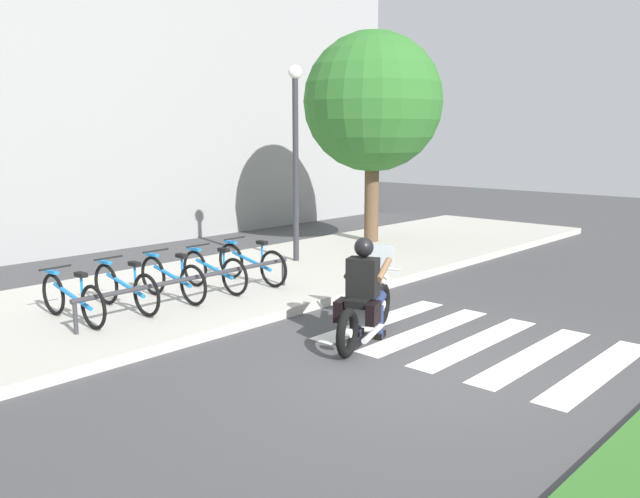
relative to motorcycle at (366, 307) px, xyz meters
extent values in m
plane|color=#424244|center=(-0.35, -1.19, -0.46)|extent=(48.00, 48.00, 0.00)
cube|color=#B7B2A8|center=(-0.35, 3.74, -0.38)|extent=(24.00, 4.40, 0.15)
cube|color=white|center=(0.90, -2.79, -0.45)|extent=(2.80, 0.40, 0.01)
cube|color=white|center=(0.90, -1.99, -0.45)|extent=(2.80, 0.40, 0.01)
cube|color=white|center=(0.90, -1.19, -0.45)|extent=(2.80, 0.40, 0.01)
cube|color=white|center=(0.90, -0.39, -0.45)|extent=(2.80, 0.40, 0.01)
cube|color=white|center=(0.90, 0.41, -0.45)|extent=(2.80, 0.40, 0.01)
torus|color=black|center=(0.70, 0.27, -0.14)|extent=(0.63, 0.33, 0.63)
cylinder|color=silver|center=(0.70, 0.27, -0.14)|extent=(0.14, 0.13, 0.11)
torus|color=black|center=(-0.72, -0.27, -0.14)|extent=(0.63, 0.33, 0.63)
cylinder|color=silver|center=(-0.72, -0.27, -0.14)|extent=(0.14, 0.13, 0.11)
cube|color=silver|center=(-0.01, 0.00, 0.00)|extent=(0.88, 0.56, 0.28)
ellipsoid|color=black|center=(0.18, 0.07, 0.22)|extent=(0.59, 0.45, 0.22)
cube|color=black|center=(-0.21, -0.07, 0.15)|extent=(0.62, 0.46, 0.10)
cube|color=black|center=(-0.44, 0.07, 0.04)|extent=(0.34, 0.23, 0.28)
cube|color=black|center=(-0.28, -0.34, 0.04)|extent=(0.34, 0.23, 0.28)
cylinder|color=silver|center=(0.56, 0.22, 0.42)|extent=(0.25, 0.59, 0.03)
sphere|color=white|center=(0.75, 0.29, 0.22)|extent=(0.18, 0.18, 0.18)
cube|color=silver|center=(0.58, 0.23, 0.60)|extent=(0.18, 0.39, 0.32)
cylinder|color=silver|center=(-0.18, -0.26, -0.27)|extent=(0.73, 0.34, 0.08)
cube|color=black|center=(-0.15, -0.05, 0.45)|extent=(0.39, 0.47, 0.52)
sphere|color=black|center=(-0.12, -0.04, 0.85)|extent=(0.26, 0.26, 0.26)
cylinder|color=brown|center=(-0.01, 0.23, 0.53)|extent=(0.52, 0.27, 0.26)
cylinder|color=brown|center=(0.14, -0.18, 0.53)|extent=(0.52, 0.27, 0.26)
cylinder|color=#1E284C|center=(-0.07, 0.15, 0.09)|extent=(0.46, 0.29, 0.24)
cylinder|color=#1E284C|center=(0.04, 0.19, -0.23)|extent=(0.11, 0.11, 0.47)
cube|color=black|center=(0.08, 0.21, -0.42)|extent=(0.26, 0.18, 0.08)
cylinder|color=#1E284C|center=(0.05, -0.15, 0.09)|extent=(0.46, 0.29, 0.24)
cylinder|color=#1E284C|center=(0.16, -0.11, -0.23)|extent=(0.11, 0.11, 0.47)
cube|color=black|center=(0.20, -0.09, -0.42)|extent=(0.26, 0.18, 0.08)
torus|color=black|center=(-2.55, 3.81, 0.01)|extent=(0.07, 0.62, 0.62)
torus|color=black|center=(-2.52, 2.71, 0.01)|extent=(0.07, 0.62, 0.62)
cylinder|color=blue|center=(-2.53, 3.26, 0.07)|extent=(0.08, 0.98, 0.26)
cylinder|color=blue|center=(-2.53, 2.98, 0.23)|extent=(0.04, 0.04, 0.38)
cube|color=black|center=(-2.53, 2.98, 0.42)|extent=(0.10, 0.20, 0.06)
cylinder|color=black|center=(-2.54, 3.70, 0.42)|extent=(0.48, 0.04, 0.03)
cube|color=blue|center=(-2.55, 3.81, 0.34)|extent=(0.09, 0.28, 0.04)
torus|color=black|center=(-1.71, 3.79, 0.02)|extent=(0.07, 0.64, 0.64)
torus|color=black|center=(-1.68, 2.72, 0.02)|extent=(0.07, 0.64, 0.64)
cylinder|color=blue|center=(-1.69, 3.26, 0.08)|extent=(0.08, 0.96, 0.26)
cylinder|color=blue|center=(-1.69, 2.99, 0.25)|extent=(0.04, 0.04, 0.39)
cube|color=black|center=(-1.69, 2.99, 0.45)|extent=(0.10, 0.20, 0.06)
cylinder|color=black|center=(-1.70, 3.69, 0.45)|extent=(0.48, 0.04, 0.03)
cube|color=blue|center=(-1.71, 3.79, 0.37)|extent=(0.09, 0.28, 0.04)
torus|color=black|center=(-0.87, 3.78, 0.02)|extent=(0.07, 0.65, 0.64)
torus|color=black|center=(-0.84, 2.73, 0.02)|extent=(0.07, 0.65, 0.64)
cylinder|color=blue|center=(-0.85, 3.26, 0.09)|extent=(0.08, 0.94, 0.25)
cylinder|color=blue|center=(-0.85, 3.00, 0.25)|extent=(0.04, 0.04, 0.39)
cube|color=black|center=(-0.85, 3.00, 0.45)|extent=(0.10, 0.20, 0.06)
cylinder|color=black|center=(-0.86, 3.68, 0.45)|extent=(0.48, 0.04, 0.03)
cube|color=blue|center=(-0.87, 3.78, 0.37)|extent=(0.09, 0.28, 0.04)
torus|color=black|center=(-0.03, 3.77, 0.01)|extent=(0.07, 0.63, 0.63)
torus|color=black|center=(0.00, 2.74, 0.01)|extent=(0.07, 0.63, 0.63)
cylinder|color=blue|center=(-0.01, 3.26, 0.08)|extent=(0.08, 0.92, 0.25)
cylinder|color=blue|center=(-0.01, 3.00, 0.24)|extent=(0.04, 0.04, 0.39)
cube|color=black|center=(-0.01, 3.00, 0.43)|extent=(0.10, 0.20, 0.06)
cylinder|color=black|center=(-0.02, 3.67, 0.43)|extent=(0.48, 0.04, 0.03)
cube|color=blue|center=(-0.03, 3.77, 0.35)|extent=(0.09, 0.28, 0.04)
torus|color=black|center=(0.81, 3.81, 0.02)|extent=(0.07, 0.65, 0.65)
torus|color=black|center=(0.84, 2.71, 0.02)|extent=(0.07, 0.65, 0.65)
cylinder|color=blue|center=(0.82, 3.26, 0.09)|extent=(0.08, 0.98, 0.26)
cylinder|color=blue|center=(0.83, 2.98, 0.25)|extent=(0.04, 0.04, 0.40)
cube|color=black|center=(0.83, 2.98, 0.45)|extent=(0.10, 0.20, 0.06)
cylinder|color=black|center=(0.81, 3.70, 0.45)|extent=(0.48, 0.04, 0.03)
cube|color=blue|center=(0.81, 3.81, 0.37)|extent=(0.09, 0.28, 0.04)
cylinder|color=#333338|center=(-0.85, 2.71, 0.14)|extent=(3.96, 0.07, 0.07)
cylinder|color=#333338|center=(-2.78, 2.71, -0.08)|extent=(0.06, 0.06, 0.45)
cylinder|color=#333338|center=(1.07, 2.71, -0.08)|extent=(0.06, 0.06, 0.45)
cylinder|color=#2D2D33|center=(2.85, 4.14, 1.47)|extent=(0.12, 0.12, 3.87)
sphere|color=white|center=(2.85, 4.14, 3.53)|extent=(0.28, 0.28, 0.28)
cylinder|color=brown|center=(5.91, 4.54, 0.72)|extent=(0.35, 0.35, 2.36)
sphere|color=#2D6B28|center=(5.91, 4.54, 3.06)|extent=(3.33, 3.33, 3.33)
cube|color=gray|center=(-0.35, 9.44, 4.18)|extent=(24.00, 1.20, 9.28)
camera|label=1|loc=(-6.80, -5.36, 2.33)|focal=36.90mm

